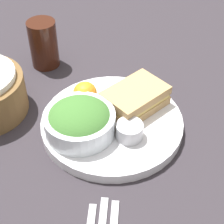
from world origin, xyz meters
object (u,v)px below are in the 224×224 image
at_px(plate, 112,123).
at_px(salad_bowl, 80,121).
at_px(drink_glass, 44,44).
at_px(sandwich, 135,98).
at_px(dressing_cup, 130,131).

xyz_separation_m(plate, salad_bowl, (-0.06, 0.04, 0.04)).
bearing_deg(drink_glass, salad_bowl, -129.23).
bearing_deg(sandwich, dressing_cup, -160.53).
bearing_deg(sandwich, drink_glass, 78.04).
xyz_separation_m(sandwich, salad_bowl, (-0.11, 0.06, 0.00)).
distance_m(sandwich, dressing_cup, 0.08).
bearing_deg(plate, drink_glass, 65.23).
distance_m(dressing_cup, drink_glass, 0.32).
distance_m(sandwich, drink_glass, 0.27).
relative_size(salad_bowl, drink_glass, 1.19).
xyz_separation_m(salad_bowl, dressing_cup, (0.03, -0.09, -0.01)).
height_order(salad_bowl, drink_glass, drink_glass).
height_order(sandwich, salad_bowl, salad_bowl).
bearing_deg(salad_bowl, sandwich, -27.87).
relative_size(plate, salad_bowl, 2.08).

